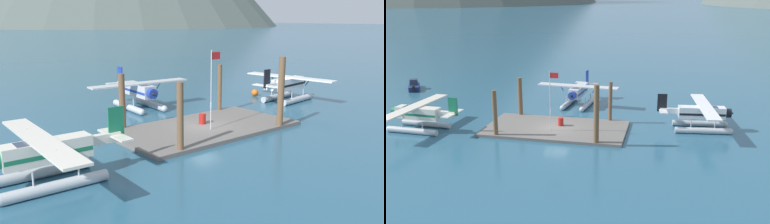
# 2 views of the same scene
# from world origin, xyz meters

# --- Properties ---
(ground_plane) EXTENTS (1200.00, 1200.00, 0.00)m
(ground_plane) POSITION_xyz_m (0.00, 0.00, 0.00)
(ground_plane) COLOR #285670
(dock_platform) EXTENTS (14.91, 7.96, 0.30)m
(dock_platform) POSITION_xyz_m (0.00, 0.00, 0.15)
(dock_platform) COLOR #66605B
(dock_platform) RESTS_ON ground
(piling_near_left) EXTENTS (0.46, 0.46, 4.87)m
(piling_near_left) POSITION_xyz_m (-5.31, -3.55, 2.43)
(piling_near_left) COLOR brown
(piling_near_left) RESTS_ON ground
(piling_near_right) EXTENTS (0.52, 0.52, 5.93)m
(piling_near_right) POSITION_xyz_m (4.98, -3.68, 2.96)
(piling_near_right) COLOR brown
(piling_near_right) RESTS_ON ground
(piling_far_left) EXTENTS (0.51, 0.51, 4.65)m
(piling_far_left) POSITION_xyz_m (-5.33, 3.94, 2.33)
(piling_far_left) COLOR brown
(piling_far_left) RESTS_ON ground
(piling_far_right) EXTENTS (0.41, 0.41, 4.66)m
(piling_far_right) POSITION_xyz_m (5.24, 3.83, 2.33)
(piling_far_right) COLOR brown
(piling_far_right) RESTS_ON ground
(flagpole) EXTENTS (0.95, 0.10, 6.25)m
(flagpole) POSITION_xyz_m (-0.16, -1.05, 4.18)
(flagpole) COLOR silver
(flagpole) RESTS_ON dock_platform
(fuel_drum) EXTENTS (0.62, 0.62, 0.88)m
(fuel_drum) POSITION_xyz_m (0.35, 0.70, 0.74)
(fuel_drum) COLOR #AD1E19
(fuel_drum) RESTS_ON dock_platform
(mooring_buoy) EXTENTS (0.80, 0.80, 0.80)m
(mooring_buoy) POSITION_xyz_m (14.50, 7.55, 0.40)
(mooring_buoy) COLOR orange
(mooring_buoy) RESTS_ON ground
(seaplane_cream_port_aft) EXTENTS (7.98, 10.45, 3.84)m
(seaplane_cream_port_aft) POSITION_xyz_m (-14.15, -3.15, 1.58)
(seaplane_cream_port_aft) COLOR #B7BABF
(seaplane_cream_port_aft) RESTS_ON ground
(seaplane_silver_bow_centre) EXTENTS (10.47, 7.97, 3.84)m
(seaplane_silver_bow_centre) POSITION_xyz_m (0.23, 10.25, 1.58)
(seaplane_silver_bow_centre) COLOR #B7BABF
(seaplane_silver_bow_centre) RESTS_ON ground
(seaplane_white_stbd_fwd) EXTENTS (7.95, 10.49, 3.84)m
(seaplane_white_stbd_fwd) POSITION_xyz_m (15.06, 3.29, 1.58)
(seaplane_white_stbd_fwd) COLOR #B7BABF
(seaplane_white_stbd_fwd) RESTS_ON ground
(boat_navy_open_west) EXTENTS (3.48, 4.36, 1.50)m
(boat_navy_open_west) POSITION_xyz_m (-25.82, 14.22, 0.49)
(boat_navy_open_west) COLOR navy
(boat_navy_open_west) RESTS_ON ground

